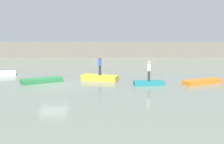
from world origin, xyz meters
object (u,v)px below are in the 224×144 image
at_px(rowboat_yellow, 99,78).
at_px(rowboat_orange, 202,82).
at_px(rowboat_teal, 148,83).
at_px(person_blue_shirt, 99,65).
at_px(rowboat_green, 41,80).
at_px(person_white_shirt, 148,70).

distance_m(rowboat_yellow, rowboat_orange, 9.56).
bearing_deg(rowboat_teal, person_blue_shirt, 147.53).
height_order(rowboat_yellow, rowboat_teal, rowboat_yellow).
height_order(rowboat_green, rowboat_teal, rowboat_green).
bearing_deg(rowboat_yellow, rowboat_green, -149.44).
height_order(rowboat_yellow, person_white_shirt, person_white_shirt).
xyz_separation_m(rowboat_teal, person_blue_shirt, (-4.44, 2.32, 1.34)).
height_order(rowboat_orange, person_blue_shirt, person_blue_shirt).
height_order(rowboat_green, rowboat_yellow, rowboat_yellow).
height_order(person_white_shirt, person_blue_shirt, person_blue_shirt).
bearing_deg(person_blue_shirt, rowboat_orange, -10.28).
height_order(rowboat_green, person_white_shirt, person_white_shirt).
relative_size(rowboat_yellow, person_blue_shirt, 1.89).
relative_size(rowboat_yellow, rowboat_orange, 0.91).
xyz_separation_m(rowboat_yellow, person_white_shirt, (4.44, -2.32, 1.14)).
bearing_deg(rowboat_yellow, person_blue_shirt, 0.00).
bearing_deg(person_blue_shirt, rowboat_teal, -27.52).
height_order(rowboat_teal, person_blue_shirt, person_blue_shirt).
bearing_deg(person_blue_shirt, person_white_shirt, -27.52).
bearing_deg(person_white_shirt, person_blue_shirt, 152.48).
relative_size(rowboat_green, rowboat_yellow, 1.08).
distance_m(rowboat_yellow, person_blue_shirt, 1.28).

